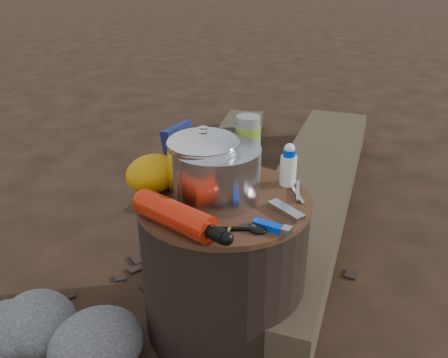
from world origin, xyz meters
TOP-DOWN VIEW (x-y plane):
  - ground at (0.00, 0.00)m, footprint 60.00×60.00m
  - stump at (0.00, 0.00)m, footprint 0.46×0.46m
  - log_main at (0.72, 0.34)m, footprint 1.75×1.32m
  - log_small at (0.77, 0.99)m, footprint 1.02×0.94m
  - foil_windscreen at (-0.01, 0.02)m, footprint 0.23×0.23m
  - camping_pot at (-0.04, 0.03)m, footprint 0.19×0.19m
  - fuel_bottle at (-0.18, -0.05)m, footprint 0.13×0.28m
  - thermos at (0.14, 0.07)m, footprint 0.07×0.07m
  - travel_mug at (0.13, 0.14)m, footprint 0.08×0.08m
  - stuff_sack at (-0.13, 0.15)m, footprint 0.15×0.12m
  - food_pouch at (-0.02, 0.19)m, footprint 0.12×0.07m
  - lighter at (-0.01, -0.19)m, footprint 0.06×0.09m
  - multitool at (0.07, -0.16)m, footprint 0.03×0.11m
  - pot_grabber at (0.17, -0.10)m, footprint 0.09×0.11m
  - spork at (-0.09, -0.13)m, footprint 0.14×0.12m
  - squeeze_bottle at (0.19, -0.04)m, footprint 0.05×0.05m

SIDE VIEW (x-z plane):
  - ground at x=0.00m, z-range 0.00..0.00m
  - log_small at x=0.77m, z-range 0.00..0.10m
  - log_main at x=0.72m, z-range 0.00..0.16m
  - stump at x=0.00m, z-range 0.00..0.42m
  - pot_grabber at x=0.17m, z-range 0.42..0.44m
  - spork at x=-0.09m, z-range 0.42..0.44m
  - multitool at x=0.07m, z-range 0.42..0.44m
  - lighter at x=-0.01m, z-range 0.42..0.44m
  - fuel_bottle at x=-0.18m, z-range 0.42..0.49m
  - stuff_sack at x=-0.13m, z-range 0.42..0.53m
  - squeeze_bottle at x=0.19m, z-range 0.42..0.53m
  - travel_mug at x=0.13m, z-range 0.42..0.54m
  - foil_windscreen at x=-0.01m, z-range 0.42..0.56m
  - food_pouch at x=-0.02m, z-range 0.42..0.58m
  - thermos at x=0.14m, z-range 0.42..0.60m
  - camping_pot at x=-0.04m, z-range 0.42..0.61m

